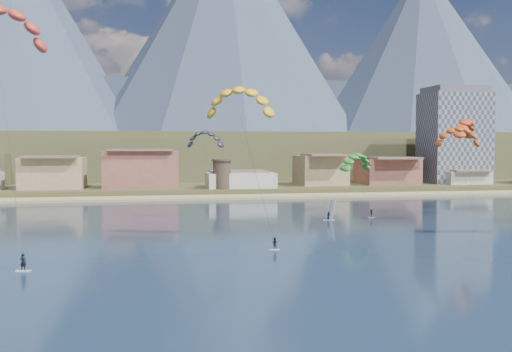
# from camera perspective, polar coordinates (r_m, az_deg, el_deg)

# --- Properties ---
(ground) EXTENTS (2400.00, 2400.00, 0.00)m
(ground) POSITION_cam_1_polar(r_m,az_deg,el_deg) (57.96, 5.81, -11.58)
(ground) COLOR black
(ground) RESTS_ON ground
(beach) EXTENTS (2200.00, 12.00, 0.90)m
(beach) POSITION_cam_1_polar(r_m,az_deg,el_deg) (161.27, -4.73, -2.11)
(beach) COLOR tan
(beach) RESTS_ON ground
(land) EXTENTS (2200.00, 900.00, 4.00)m
(land) POSITION_cam_1_polar(r_m,az_deg,el_deg) (614.24, -8.88, 1.60)
(land) COLOR #4D482A
(land) RESTS_ON ground
(foothills) EXTENTS (940.00, 210.00, 18.00)m
(foothills) POSITION_cam_1_polar(r_m,az_deg,el_deg) (288.90, -2.77, 1.91)
(foothills) COLOR brown
(foothills) RESTS_ON ground
(mountain_ridge) EXTENTS (2060.00, 480.00, 400.00)m
(mountain_ridge) POSITION_cam_1_polar(r_m,az_deg,el_deg) (887.95, -10.37, 11.74)
(mountain_ridge) COLOR #313E53
(mountain_ridge) RESTS_ON ground
(town) EXTENTS (400.00, 24.00, 12.00)m
(town) POSITION_cam_1_polar(r_m,az_deg,el_deg) (177.66, -18.21, 0.73)
(town) COLOR beige
(town) RESTS_ON ground
(apartment_tower) EXTENTS (20.00, 16.00, 32.00)m
(apartment_tower) POSITION_cam_1_polar(r_m,az_deg,el_deg) (207.89, 18.66, 3.74)
(apartment_tower) COLOR gray
(apartment_tower) RESTS_ON ground
(watchtower) EXTENTS (5.82, 5.82, 8.60)m
(watchtower) POSITION_cam_1_polar(r_m,az_deg,el_deg) (169.33, -3.32, 0.22)
(watchtower) COLOR #47382D
(watchtower) RESTS_ON ground
(kitesurfer_yellow) EXTENTS (12.05, 15.80, 25.42)m
(kitesurfer_yellow) POSITION_cam_1_polar(r_m,az_deg,el_deg) (92.09, -1.55, 7.57)
(kitesurfer_yellow) COLOR silver
(kitesurfer_yellow) RESTS_ON ground
(kitesurfer_green) EXTENTS (9.61, 16.92, 16.11)m
(kitesurfer_green) POSITION_cam_1_polar(r_m,az_deg,el_deg) (131.77, 9.67, 1.58)
(kitesurfer_green) COLOR silver
(kitesurfer_green) RESTS_ON ground
(distant_kite_dark) EXTENTS (8.44, 7.05, 19.05)m
(distant_kite_dark) POSITION_cam_1_polar(r_m,az_deg,el_deg) (116.43, -4.91, 3.88)
(distant_kite_dark) COLOR #262626
(distant_kite_dark) RESTS_ON ground
(distant_kite_orange) EXTENTS (9.17, 6.54, 19.58)m
(distant_kite_orange) POSITION_cam_1_polar(r_m,az_deg,el_deg) (117.72, 18.99, 3.90)
(distant_kite_orange) COLOR #262626
(distant_kite_orange) RESTS_ON ground
(distant_kite_red) EXTENTS (8.78, 9.02, 21.46)m
(distant_kite_red) POSITION_cam_1_polar(r_m,az_deg,el_deg) (131.59, 19.54, 4.60)
(distant_kite_red) COLOR #262626
(distant_kite_red) RESTS_ON ground
(windsurfer) EXTENTS (2.29, 2.51, 3.89)m
(windsurfer) POSITION_cam_1_polar(r_m,az_deg,el_deg) (115.27, 7.13, -3.67)
(windsurfer) COLOR silver
(windsurfer) RESTS_ON ground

